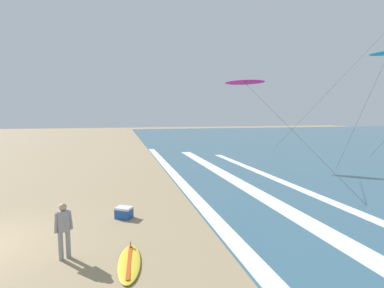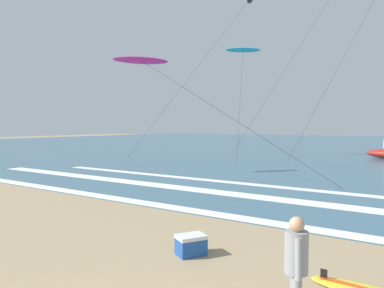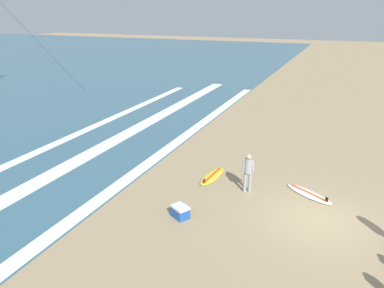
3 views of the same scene
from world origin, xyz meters
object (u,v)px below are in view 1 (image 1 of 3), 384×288
Objects in this scene: surfer_mid_group at (64,226)px; surfboard_left_pile at (129,263)px; kite_magenta_high_left at (245,83)px; cooler_box at (124,212)px.

surfer_mid_group reaches higher than surfboard_left_pile.
surfer_mid_group is at bearing -113.46° from surfboard_left_pile.
surfer_mid_group is 17.65m from kite_magenta_high_left.
kite_magenta_high_left is 14.94m from cooler_box.
surfer_mid_group is 0.75× the size of surfboard_left_pile.
surfer_mid_group is 0.13× the size of kite_magenta_high_left.
surfboard_left_pile is 3.60m from cooler_box.
kite_magenta_high_left reaches higher than surfer_mid_group.
cooler_box is at bearing -44.16° from kite_magenta_high_left.
surfer_mid_group reaches higher than cooler_box.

